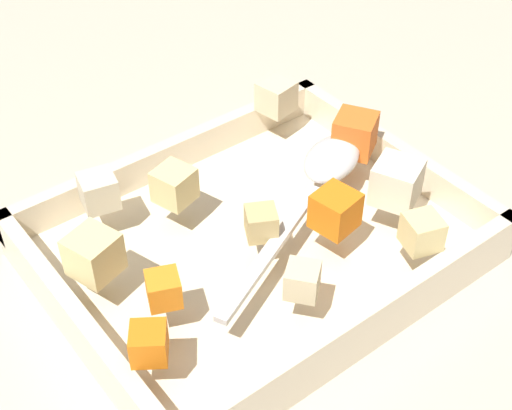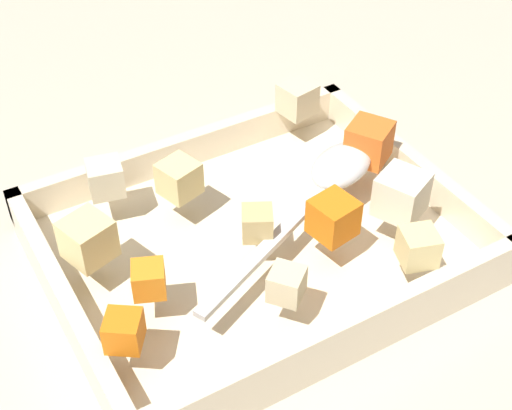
{
  "view_description": "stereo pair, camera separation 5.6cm",
  "coord_description": "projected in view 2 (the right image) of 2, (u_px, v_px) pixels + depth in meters",
  "views": [
    {
      "loc": [
        0.26,
        0.31,
        0.42
      ],
      "look_at": [
        0.01,
        -0.02,
        0.05
      ],
      "focal_mm": 51.84,
      "sensor_mm": 36.0,
      "label": 1
    },
    {
      "loc": [
        0.22,
        0.34,
        0.42
      ],
      "look_at": [
        0.01,
        -0.02,
        0.05
      ],
      "focal_mm": 51.84,
      "sensor_mm": 36.0,
      "label": 2
    }
  ],
  "objects": [
    {
      "name": "baking_dish",
      "position": [
        256.0,
        244.0,
        0.58
      ],
      "size": [
        0.32,
        0.25,
        0.04
      ],
      "color": "beige",
      "rests_on": "ground_plane"
    },
    {
      "name": "carrot_chunk_heap_top",
      "position": [
        124.0,
        331.0,
        0.46
      ],
      "size": [
        0.03,
        0.03,
        0.02
      ],
      "primitive_type": "cube",
      "rotation": [
        0.0,
        0.0,
        2.53
      ],
      "color": "orange",
      "rests_on": "baking_dish"
    },
    {
      "name": "carrot_chunk_far_left",
      "position": [
        369.0,
        142.0,
        0.61
      ],
      "size": [
        0.04,
        0.04,
        0.03
      ],
      "primitive_type": "cube",
      "rotation": [
        0.0,
        0.0,
        5.26
      ],
      "color": "orange",
      "rests_on": "baking_dish"
    },
    {
      "name": "carrot_chunk_under_handle",
      "position": [
        333.0,
        217.0,
        0.54
      ],
      "size": [
        0.03,
        0.03,
        0.03
      ],
      "primitive_type": "cube",
      "rotation": [
        0.0,
        0.0,
        3.32
      ],
      "color": "orange",
      "rests_on": "baking_dish"
    },
    {
      "name": "ground_plane",
      "position": [
        275.0,
        268.0,
        0.58
      ],
      "size": [
        4.0,
        4.0,
        0.0
      ],
      "primitive_type": "plane",
      "color": "#BCB29E"
    },
    {
      "name": "parsnip_chunk_far_right",
      "position": [
        105.0,
        178.0,
        0.58
      ],
      "size": [
        0.03,
        0.03,
        0.03
      ],
      "primitive_type": "cube",
      "rotation": [
        0.0,
        0.0,
        4.5
      ],
      "color": "beige",
      "rests_on": "baking_dish"
    },
    {
      "name": "potato_chunk_near_left",
      "position": [
        297.0,
        99.0,
        0.66
      ],
      "size": [
        0.03,
        0.03,
        0.03
      ],
      "primitive_type": "cube",
      "rotation": [
        0.0,
        0.0,
        4.9
      ],
      "color": "beige",
      "rests_on": "baking_dish"
    },
    {
      "name": "potato_chunk_corner_nw",
      "position": [
        256.0,
        222.0,
        0.54
      ],
      "size": [
        0.03,
        0.03,
        0.02
      ],
      "primitive_type": "cube",
      "rotation": [
        0.0,
        0.0,
        5.79
      ],
      "color": "tan",
      "rests_on": "baking_dish"
    },
    {
      "name": "potato_chunk_mid_right",
      "position": [
        287.0,
        284.0,
        0.49
      ],
      "size": [
        0.03,
        0.03,
        0.02
      ],
      "primitive_type": "cube",
      "rotation": [
        0.0,
        0.0,
        5.39
      ],
      "color": "beige",
      "rests_on": "baking_dish"
    },
    {
      "name": "parsnip_chunk_front_center",
      "position": [
        401.0,
        194.0,
        0.56
      ],
      "size": [
        0.04,
        0.04,
        0.03
      ],
      "primitive_type": "cube",
      "rotation": [
        0.0,
        0.0,
        5.14
      ],
      "color": "silver",
      "rests_on": "baking_dish"
    },
    {
      "name": "carrot_chunk_near_right",
      "position": [
        149.0,
        279.0,
        0.5
      ],
      "size": [
        0.03,
        0.03,
        0.02
      ],
      "primitive_type": "cube",
      "rotation": [
        0.0,
        0.0,
        5.89
      ],
      "color": "orange",
      "rests_on": "baking_dish"
    },
    {
      "name": "potato_chunk_heap_side",
      "position": [
        88.0,
        239.0,
        0.52
      ],
      "size": [
        0.04,
        0.04,
        0.03
      ],
      "primitive_type": "cube",
      "rotation": [
        0.0,
        0.0,
        5.02
      ],
      "color": "#E0CC89",
      "rests_on": "baking_dish"
    },
    {
      "name": "potato_chunk_corner_sw",
      "position": [
        418.0,
        247.0,
        0.52
      ],
      "size": [
        0.03,
        0.03,
        0.03
      ],
      "primitive_type": "cube",
      "rotation": [
        0.0,
        0.0,
        5.97
      ],
      "color": "#E0CC89",
      "rests_on": "baking_dish"
    },
    {
      "name": "serving_spoon",
      "position": [
        333.0,
        175.0,
        0.59
      ],
      "size": [
        0.21,
        0.11,
        0.02
      ],
      "rotation": [
        0.0,
        0.0,
        0.43
      ],
      "color": "silver",
      "rests_on": "baking_dish"
    },
    {
      "name": "potato_chunk_mid_left",
      "position": [
        179.0,
        178.0,
        0.57
      ],
      "size": [
        0.03,
        0.03,
        0.03
      ],
      "primitive_type": "cube",
      "rotation": [
        0.0,
        0.0,
        3.44
      ],
      "color": "#E0CC89",
      "rests_on": "baking_dish"
    }
  ]
}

